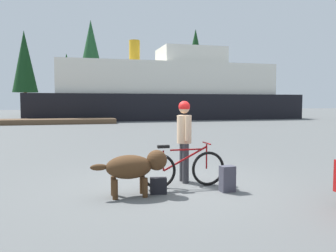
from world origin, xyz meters
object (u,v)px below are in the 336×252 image
object	(u,v)px
bicycle	(183,168)
dog	(135,166)
backpack	(227,179)
person_cyclist	(184,133)
handbag_pannier	(158,186)
ferry_boat	(167,92)

from	to	relation	value
bicycle	dog	world-z (taller)	bicycle
bicycle	backpack	size ratio (longest dim) A/B	3.54
person_cyclist	handbag_pannier	bearing A→B (deg)	-134.07
ferry_boat	person_cyclist	bearing A→B (deg)	-104.11
handbag_pannier	ferry_boat	xyz separation A→B (m)	(7.98, 29.48, 2.67)
person_cyclist	backpack	world-z (taller)	person_cyclist
bicycle	handbag_pannier	bearing A→B (deg)	-149.57
bicycle	ferry_boat	xyz separation A→B (m)	(7.37, 29.12, 2.43)
dog	person_cyclist	bearing A→B (deg)	34.05
person_cyclist	dog	world-z (taller)	person_cyclist
person_cyclist	dog	bearing A→B (deg)	-145.95
person_cyclist	ferry_boat	distance (m)	29.62
ferry_boat	handbag_pannier	bearing A→B (deg)	-105.15
person_cyclist	ferry_boat	size ratio (longest dim) A/B	0.06
person_cyclist	handbag_pannier	size ratio (longest dim) A/B	5.59
bicycle	backpack	xyz separation A→B (m)	(0.74, -0.56, -0.14)
person_cyclist	ferry_boat	bearing A→B (deg)	75.89
person_cyclist	backpack	bearing A→B (deg)	-59.82
handbag_pannier	person_cyclist	bearing A→B (deg)	45.93
handbag_pannier	ferry_boat	bearing A→B (deg)	74.85
bicycle	handbag_pannier	xyz separation A→B (m)	(-0.62, -0.36, -0.24)
backpack	ferry_boat	bearing A→B (deg)	77.40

